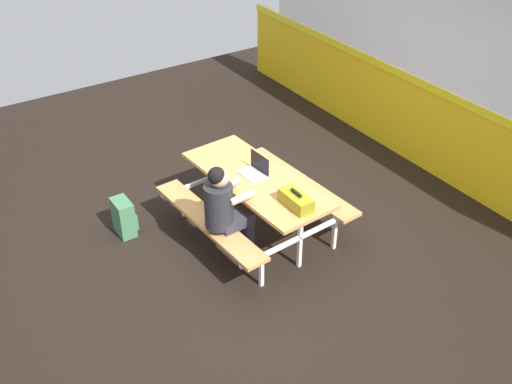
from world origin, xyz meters
name	(u,v)px	position (x,y,z in m)	size (l,w,h in m)	color
ground_plane	(257,233)	(0.00, 0.00, -0.01)	(10.00, 10.00, 0.02)	black
accent_backdrop	(438,80)	(0.00, 2.71, 1.25)	(8.00, 0.14, 2.60)	yellow
picnic_table_main	(256,190)	(-0.02, 0.00, 0.58)	(1.94, 1.66, 0.74)	tan
student_nearer	(225,207)	(0.23, -0.54, 0.71)	(0.38, 0.53, 1.21)	#2D2D38
laptop_silver	(255,170)	(-0.09, 0.03, 0.79)	(0.33, 0.24, 0.22)	silver
toolbox_grey	(296,200)	(0.66, 0.04, 0.81)	(0.40, 0.18, 0.18)	olive
backpack_dark	(124,217)	(-0.82, -1.27, 0.22)	(0.30, 0.22, 0.44)	#3F724C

